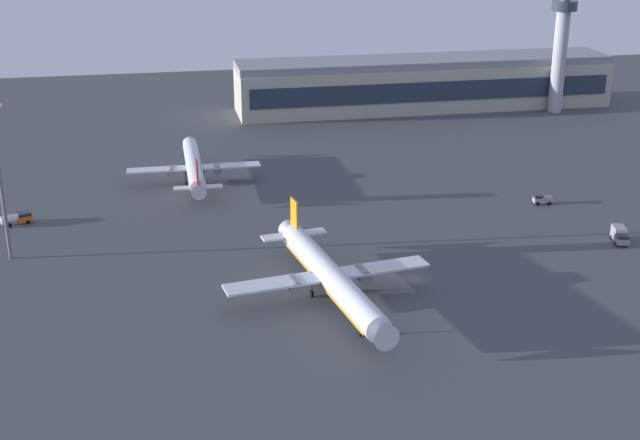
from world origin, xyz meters
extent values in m
plane|color=#424449|center=(0.00, 0.00, 0.00)|extent=(416.00, 416.00, 0.00)
cube|color=#B2AD99|center=(43.28, 129.60, 7.00)|extent=(122.24, 22.00, 14.00)
cube|color=#263347|center=(43.28, 118.40, 7.70)|extent=(117.35, 0.40, 6.16)
cube|color=gray|center=(43.28, 129.60, 15.20)|extent=(122.24, 19.80, 2.40)
cylinder|color=#A8A8B2|center=(83.43, 115.98, 16.01)|extent=(4.40, 4.40, 32.02)
cylinder|color=#2D3847|center=(83.43, 115.98, 33.52)|extent=(8.00, 8.00, 3.00)
cylinder|color=silver|center=(-16.79, -6.10, 4.68)|extent=(10.45, 41.30, 4.34)
cone|color=silver|center=(-13.51, -27.78, 4.68)|extent=(4.49, 3.33, 4.12)
cone|color=silver|center=(-20.11, 15.81, 4.68)|extent=(4.34, 3.75, 3.91)
cube|color=silver|center=(-16.96, -4.97, 4.45)|extent=(36.81, 9.99, 0.40)
cube|color=silver|center=(-19.78, 13.66, 4.91)|extent=(12.83, 4.59, 0.40)
cube|color=orange|center=(-19.73, 13.32, 8.39)|extent=(0.89, 3.66, 7.42)
cylinder|color=slate|center=(-10.75, -4.03, 3.65)|extent=(3.10, 4.44, 2.51)
cylinder|color=slate|center=(-23.17, -5.91, 3.65)|extent=(3.10, 4.44, 2.51)
cube|color=orange|center=(-16.79, -6.10, 3.49)|extent=(9.52, 37.98, 0.41)
cylinder|color=#333338|center=(-14.82, -19.10, 2.66)|extent=(0.32, 0.32, 4.05)
cylinder|color=black|center=(-14.82, -19.10, 0.63)|extent=(0.64, 1.31, 1.26)
cylinder|color=#333338|center=(-14.73, -2.90, 2.66)|extent=(0.32, 0.32, 4.05)
cylinder|color=black|center=(-14.73, -2.90, 0.63)|extent=(0.64, 1.31, 1.26)
cylinder|color=#333338|center=(-19.70, -3.65, 2.66)|extent=(0.32, 0.32, 4.05)
cylinder|color=black|center=(-19.70, -3.65, 0.63)|extent=(0.64, 1.31, 1.26)
cylinder|color=silver|center=(-35.61, 65.30, 4.11)|extent=(4.10, 36.08, 3.81)
cone|color=silver|center=(-35.45, 84.53, 4.11)|extent=(3.63, 2.43, 3.62)
cone|color=silver|center=(-35.77, 45.87, 4.11)|extent=(3.45, 2.83, 3.42)
cube|color=silver|center=(-35.62, 64.30, 3.91)|extent=(32.08, 4.27, 0.35)
cube|color=silver|center=(-35.75, 47.78, 4.31)|extent=(11.03, 2.49, 0.35)
cube|color=red|center=(-35.75, 48.08, 7.36)|extent=(0.33, 3.21, 6.51)
cylinder|color=slate|center=(-41.12, 64.34, 3.20)|extent=(2.23, 3.62, 2.20)
cylinder|color=slate|center=(-30.11, 64.25, 3.20)|extent=(2.23, 3.62, 2.20)
cube|color=red|center=(-35.61, 65.30, 3.06)|extent=(3.70, 33.19, 0.36)
cylinder|color=#333338|center=(-35.51, 76.84, 2.33)|extent=(0.28, 0.28, 3.55)
cylinder|color=black|center=(-35.51, 76.84, 0.55)|extent=(0.41, 1.10, 1.10)
cylinder|color=#333338|center=(-37.83, 62.82, 2.33)|extent=(0.28, 0.28, 3.55)
cylinder|color=black|center=(-37.83, 62.82, 0.55)|extent=(0.41, 1.10, 1.10)
cylinder|color=#333338|center=(-33.42, 62.78, 2.33)|extent=(0.28, 0.28, 3.55)
cylinder|color=black|center=(-33.42, 62.78, 0.55)|extent=(0.41, 1.10, 1.10)
cube|color=gray|center=(45.52, 7.32, 1.05)|extent=(3.00, 3.25, 1.20)
cube|color=#1E232D|center=(45.52, 7.32, 2.00)|extent=(2.73, 2.88, 0.70)
cube|color=gray|center=(46.12, 9.72, 1.75)|extent=(3.11, 4.05, 2.60)
cylinder|color=black|center=(46.45, 6.69, 0.45)|extent=(0.51, 0.95, 0.90)
cylinder|color=black|center=(44.41, 7.20, 0.45)|extent=(0.51, 0.95, 0.90)
cylinder|color=black|center=(47.30, 10.11, 0.45)|extent=(0.51, 0.95, 0.90)
cylinder|color=black|center=(45.26, 10.62, 0.45)|extent=(0.51, 0.95, 0.90)
cube|color=gray|center=(39.68, 33.45, 1.00)|extent=(2.34, 2.26, 1.10)
cube|color=#1E232D|center=(39.68, 33.45, 1.90)|extent=(2.07, 2.06, 0.70)
cube|color=gray|center=(41.55, 33.21, 1.15)|extent=(2.63, 2.22, 1.40)
cylinder|color=black|center=(39.28, 32.65, 0.45)|extent=(0.93, 0.41, 0.90)
cylinder|color=black|center=(39.50, 34.33, 0.45)|extent=(0.93, 0.41, 0.90)
cylinder|color=black|center=(41.94, 32.30, 0.45)|extent=(0.93, 0.41, 0.90)
cylinder|color=black|center=(42.16, 33.98, 0.45)|extent=(0.93, 0.41, 0.90)
cube|color=#D85919|center=(-73.02, 43.94, 1.05)|extent=(3.68, 3.36, 1.20)
cube|color=#1E232D|center=(-73.02, 43.94, 2.00)|extent=(3.28, 3.04, 0.70)
cylinder|color=silver|center=(-75.52, 42.92, 1.44)|extent=(4.57, 3.25, 1.80)
cylinder|color=black|center=(-73.03, 45.07, 0.45)|extent=(0.95, 0.62, 0.90)
cylinder|color=black|center=(-72.23, 43.12, 0.45)|extent=(0.95, 0.62, 0.90)
cylinder|color=black|center=(-76.58, 43.62, 0.45)|extent=(0.95, 0.62, 0.90)
cylinder|color=black|center=(-75.79, 41.67, 0.45)|extent=(0.95, 0.62, 0.90)
cylinder|color=slate|center=(-73.38, 24.45, 15.25)|extent=(0.70, 0.70, 30.51)
sphere|color=#F9EAB2|center=(-71.58, 24.45, 29.91)|extent=(0.90, 0.90, 0.90)
camera|label=1|loc=(-44.92, -136.41, 65.43)|focal=48.19mm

